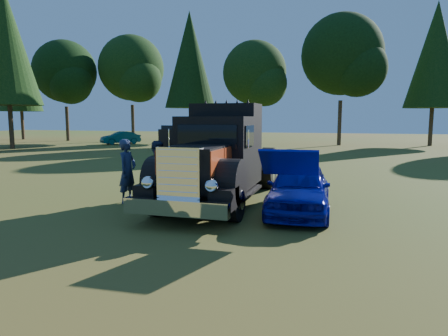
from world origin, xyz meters
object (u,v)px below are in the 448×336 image
hotrod_coupe (299,188)px  spectator_far (159,171)px  spectator_near (127,171)px  diamond_t_truck (218,160)px  distant_teal_car (121,138)px

hotrod_coupe → spectator_far: 4.33m
hotrod_coupe → spectator_near: bearing=-179.0°
diamond_t_truck → spectator_far: diamond_t_truck is taller
spectator_far → spectator_near: bearing=141.2°
spectator_near → spectator_far: spectator_near is taller
hotrod_coupe → distant_teal_car: hotrod_coupe is taller
hotrod_coupe → distant_teal_car: 30.70m
distant_teal_car → spectator_far: bearing=-17.6°
spectator_near → distant_teal_car: (-14.37, 23.81, -0.35)m
diamond_t_truck → spectator_far: bearing=-169.8°
spectator_far → distant_teal_car: bearing=52.4°
diamond_t_truck → hotrod_coupe: size_ratio=1.70×
distant_teal_car → hotrod_coupe: bearing=-11.2°
hotrod_coupe → diamond_t_truck: bearing=163.4°
hotrod_coupe → spectator_near: (-5.11, -0.09, 0.28)m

